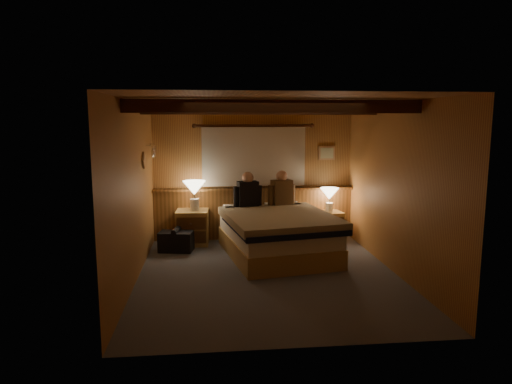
{
  "coord_description": "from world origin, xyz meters",
  "views": [
    {
      "loc": [
        -0.8,
        -6.09,
        2.15
      ],
      "look_at": [
        -0.13,
        0.4,
        1.12
      ],
      "focal_mm": 32.0,
      "sensor_mm": 36.0,
      "label": 1
    }
  ],
  "objects": [
    {
      "name": "nightstand_right",
      "position": [
        1.32,
        1.76,
        0.26
      ],
      "size": [
        0.53,
        0.49,
        0.52
      ],
      "rotation": [
        0.0,
        0.0,
        0.14
      ],
      "color": "tan",
      "rests_on": "floor"
    },
    {
      "name": "wall_front",
      "position": [
        0.0,
        -2.1,
        1.2
      ],
      "size": [
        3.6,
        0.0,
        3.6
      ],
      "primitive_type": "plane",
      "rotation": [
        -1.57,
        0.0,
        0.0
      ],
      "color": "#B88742",
      "rests_on": "floor"
    },
    {
      "name": "nightstand_left",
      "position": [
        -1.11,
        1.73,
        0.3
      ],
      "size": [
        0.57,
        0.52,
        0.6
      ],
      "rotation": [
        0.0,
        0.0,
        -0.05
      ],
      "color": "tan",
      "rests_on": "floor"
    },
    {
      "name": "wall_left",
      "position": [
        -1.8,
        0.0,
        1.2
      ],
      "size": [
        0.0,
        4.2,
        4.2
      ],
      "primitive_type": "plane",
      "rotation": [
        1.57,
        0.0,
        1.57
      ],
      "color": "#B88742",
      "rests_on": "floor"
    },
    {
      "name": "wall_right",
      "position": [
        1.8,
        0.0,
        1.2
      ],
      "size": [
        0.0,
        4.2,
        4.2
      ],
      "primitive_type": "plane",
      "rotation": [
        1.57,
        0.0,
        -1.57
      ],
      "color": "#B88742",
      "rests_on": "floor"
    },
    {
      "name": "ceiling",
      "position": [
        0.0,
        0.0,
        2.4
      ],
      "size": [
        4.2,
        4.2,
        0.0
      ],
      "primitive_type": "plane",
      "rotation": [
        3.14,
        0.0,
        0.0
      ],
      "color": "#BC8446",
      "rests_on": "wall_back"
    },
    {
      "name": "duffel_bag",
      "position": [
        -1.36,
        1.32,
        0.17
      ],
      "size": [
        0.59,
        0.42,
        0.39
      ],
      "rotation": [
        0.0,
        0.0,
        -0.18
      ],
      "color": "black",
      "rests_on": "floor"
    },
    {
      "name": "lamp_right",
      "position": [
        1.33,
        1.75,
        0.82
      ],
      "size": [
        0.33,
        0.33,
        0.43
      ],
      "color": "silver",
      "rests_on": "nightstand_right"
    },
    {
      "name": "curtain_window",
      "position": [
        0.0,
        2.03,
        1.52
      ],
      "size": [
        2.18,
        0.09,
        1.11
      ],
      "color": "#422310",
      "rests_on": "wall_back"
    },
    {
      "name": "coat_rail",
      "position": [
        -1.72,
        1.58,
        1.67
      ],
      "size": [
        0.05,
        0.55,
        0.24
      ],
      "color": "silver",
      "rests_on": "wall_left"
    },
    {
      "name": "ceiling_beams",
      "position": [
        0.0,
        0.15,
        2.31
      ],
      "size": [
        3.6,
        1.65,
        0.16
      ],
      "color": "#422310",
      "rests_on": "ceiling"
    },
    {
      "name": "wall_back",
      "position": [
        0.0,
        2.1,
        1.2
      ],
      "size": [
        3.6,
        0.0,
        3.6
      ],
      "primitive_type": "plane",
      "rotation": [
        1.57,
        0.0,
        0.0
      ],
      "color": "#B88742",
      "rests_on": "floor"
    },
    {
      "name": "lamp_left",
      "position": [
        -1.06,
        1.73,
        0.96
      ],
      "size": [
        0.39,
        0.39,
        0.51
      ],
      "color": "silver",
      "rests_on": "nightstand_left"
    },
    {
      "name": "framed_print",
      "position": [
        1.35,
        2.08,
        1.55
      ],
      "size": [
        0.3,
        0.04,
        0.25
      ],
      "color": "tan",
      "rests_on": "wall_back"
    },
    {
      "name": "bed",
      "position": [
        0.26,
        0.88,
        0.36
      ],
      "size": [
        1.88,
        2.27,
        0.7
      ],
      "rotation": [
        0.0,
        0.0,
        0.17
      ],
      "color": "tan",
      "rests_on": "floor"
    },
    {
      "name": "person_left",
      "position": [
        -0.15,
        1.55,
        0.93
      ],
      "size": [
        0.5,
        0.27,
        0.62
      ],
      "rotation": [
        0.0,
        0.0,
        0.23
      ],
      "color": "black",
      "rests_on": "bed"
    },
    {
      "name": "person_right",
      "position": [
        0.45,
        1.64,
        0.94
      ],
      "size": [
        0.49,
        0.29,
        0.62
      ],
      "rotation": [
        0.0,
        0.0,
        0.29
      ],
      "color": "#4F381F",
      "rests_on": "bed"
    },
    {
      "name": "wainscot",
      "position": [
        0.0,
        2.04,
        0.49
      ],
      "size": [
        3.6,
        0.23,
        0.94
      ],
      "color": "brown",
      "rests_on": "wall_back"
    },
    {
      "name": "floor",
      "position": [
        0.0,
        0.0,
        0.0
      ],
      "size": [
        4.2,
        4.2,
        0.0
      ],
      "primitive_type": "plane",
      "color": "#585C69",
      "rests_on": "ground"
    }
  ]
}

